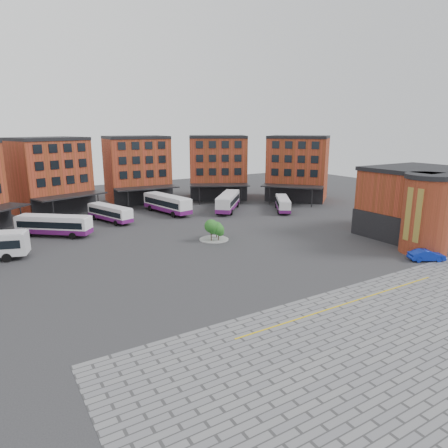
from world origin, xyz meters
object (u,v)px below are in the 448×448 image
bus_d (167,204)px  bus_e (228,202)px  tree_island (215,229)px  bus_c (110,213)px  bus_b (54,225)px  blue_car (427,255)px  bus_f (283,204)px

bus_d → bus_e: size_ratio=1.16×
tree_island → bus_c: 22.53m
bus_e → bus_b: bearing=-134.1°
bus_b → blue_car: bus_b is taller
tree_island → bus_b: 25.11m
bus_b → blue_car: size_ratio=2.40×
tree_island → blue_car: bearing=-50.5°
bus_b → bus_d: bus_d is taller
bus_d → bus_e: bus_d is taller
tree_island → bus_f: bearing=27.1°
bus_c → bus_f: size_ratio=1.13×
bus_d → bus_e: (11.41, -4.28, -0.03)m
bus_f → blue_car: (-4.19, -33.52, -0.77)m
tree_island → bus_e: size_ratio=0.40×
blue_car → bus_d: bearing=49.1°
bus_c → blue_car: bearing=-74.9°
bus_c → bus_b: bearing=-171.5°
bus_c → blue_car: 50.78m
tree_island → bus_f: size_ratio=0.47×
bus_d → blue_car: 46.75m
bus_c → bus_f: 33.54m
bus_e → blue_car: size_ratio=2.51×
tree_island → bus_f: 25.12m
bus_c → bus_e: bus_e is taller
bus_c → bus_e: (23.06, -2.80, 0.30)m
bus_b → bus_c: 11.40m
blue_car → tree_island: bearing=67.8°
bus_b → bus_e: size_ratio=0.96×
tree_island → bus_c: tree_island is taller
bus_e → bus_f: bus_e is taller
bus_b → blue_car: 53.30m
bus_e → blue_car: bearing=-40.8°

